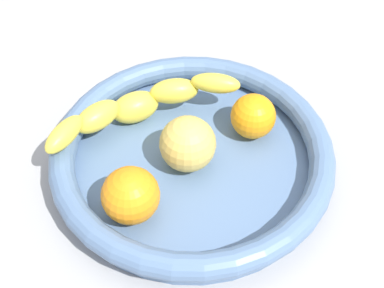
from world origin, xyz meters
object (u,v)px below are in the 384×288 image
(banana_draped_left, at_px, (138,106))
(orange_mid_left, at_px, (253,116))
(orange_front, at_px, (131,195))
(apple_yellow, at_px, (188,144))
(fruit_bowl, at_px, (192,155))

(banana_draped_left, relative_size, orange_mid_left, 4.57)
(banana_draped_left, xyz_separation_m, orange_front, (-0.09, -0.11, -0.00))
(orange_mid_left, distance_m, apple_yellow, 0.10)
(banana_draped_left, xyz_separation_m, orange_mid_left, (0.11, -0.10, -0.00))
(orange_front, relative_size, apple_yellow, 0.96)
(orange_front, bearing_deg, banana_draped_left, 52.59)
(fruit_bowl, relative_size, banana_draped_left, 1.31)
(orange_front, bearing_deg, apple_yellow, 12.21)
(fruit_bowl, bearing_deg, orange_front, -168.65)
(orange_mid_left, bearing_deg, fruit_bowl, 173.66)
(orange_front, xyz_separation_m, apple_yellow, (0.10, 0.02, 0.00))
(banana_draped_left, height_order, apple_yellow, apple_yellow)
(orange_front, height_order, orange_mid_left, orange_front)
(orange_mid_left, bearing_deg, orange_front, -176.90)
(orange_front, relative_size, orange_mid_left, 1.14)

